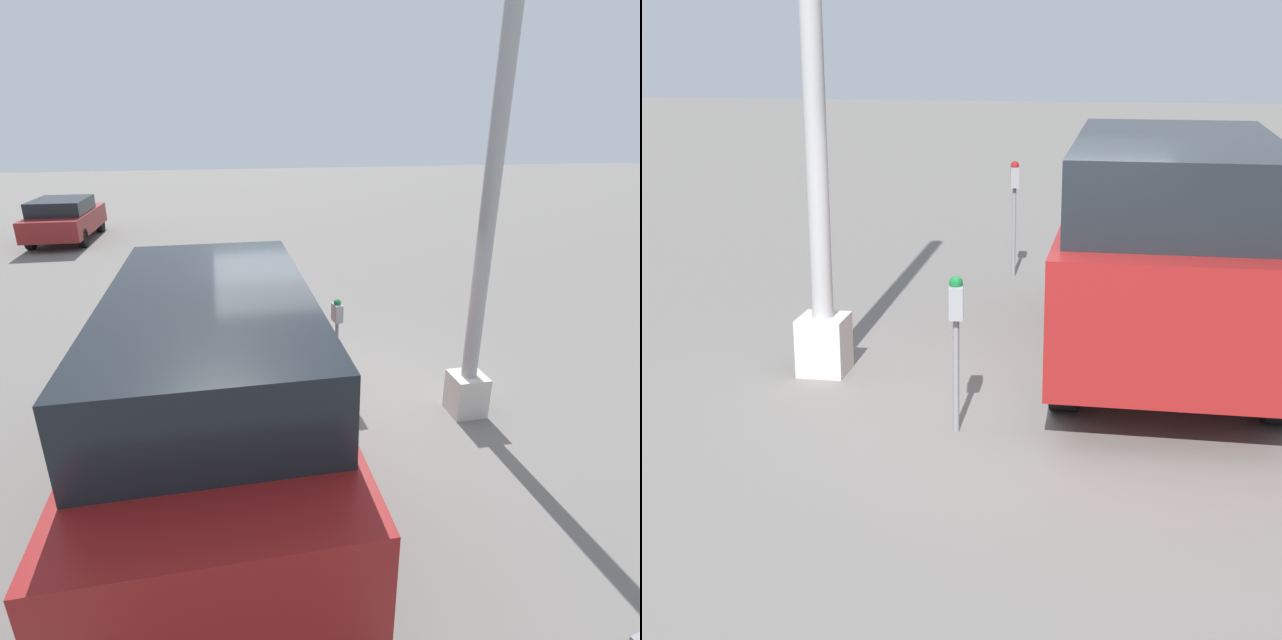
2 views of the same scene
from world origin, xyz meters
TOP-DOWN VIEW (x-y plane):
  - ground_plane at (0.00, 0.00)m, footprint 80.00×80.00m
  - parking_meter_near at (-0.67, 0.42)m, footprint 0.21×0.14m
  - lamp_post at (0.54, 1.89)m, footprint 0.44×0.44m
  - parked_van at (1.42, -1.30)m, footprint 4.79×2.01m
  - car_distant at (-11.98, -6.04)m, footprint 4.02×1.79m

SIDE VIEW (x-z plane):
  - ground_plane at x=0.00m, z-range 0.00..0.00m
  - car_distant at x=-11.98m, z-range 0.05..1.42m
  - parking_meter_near at x=-0.67m, z-range 0.31..1.60m
  - parked_van at x=1.42m, z-range 0.10..2.28m
  - lamp_post at x=0.54m, z-range -0.72..5.20m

